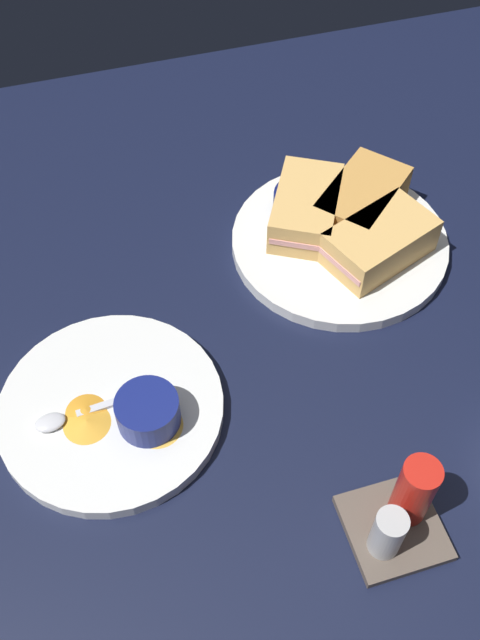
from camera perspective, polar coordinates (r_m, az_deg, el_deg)
ground_plane at (r=88.39cm, az=6.90°, el=0.62°), size 110.00×110.00×3.00cm
plate_sandwich_main at (r=92.98cm, az=7.82°, el=6.08°), size 27.23×27.23×1.60cm
sandwich_half_near at (r=89.41cm, az=10.94°, el=6.08°), size 14.89×11.79×4.80cm
sandwich_half_far at (r=94.16cm, az=9.59°, el=9.29°), size 14.78×14.29×4.80cm
sandwich_half_extra at (r=92.26cm, az=5.22°, el=8.79°), size 12.91×15.05×4.80cm
ramekin_dark_sauce at (r=93.49cm, az=5.04°, el=9.13°), size 7.78×7.78×3.58cm
spoon_by_dark_ramekin at (r=91.81cm, az=7.52°, el=6.42°), size 5.29×9.63×0.80cm
plate_chips_companion at (r=78.76cm, az=-10.12°, el=-6.89°), size 24.00×24.00×1.60cm
ramekin_light_gravy at (r=74.87cm, az=-7.29°, el=-7.12°), size 6.61×6.61×3.56cm
spoon_by_gravy_ramekin at (r=77.83cm, az=-13.81°, el=-7.55°), size 9.94×2.47×0.80cm
plantain_chip_scatter at (r=76.74cm, az=-9.90°, el=-7.76°), size 13.90×10.10×0.60cm
condiment_caddy at (r=71.23cm, az=12.61°, el=-14.59°), size 9.00×9.00×9.50cm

